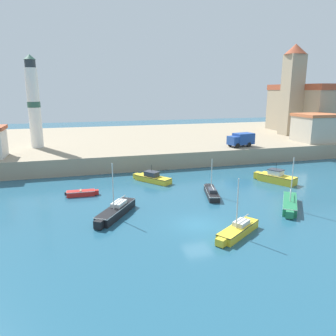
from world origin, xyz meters
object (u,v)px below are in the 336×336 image
Objects in this scene: sailboat_black_3 at (116,211)px; sailboat_yellow_6 at (238,230)px; lighthouse at (34,103)px; truck_on_quay at (241,139)px; motorboat_yellow_1 at (276,178)px; harbor_shed_near_wharf at (316,128)px; sailboat_green_0 at (290,204)px; church at (308,106)px; dinghy_red_2 at (82,193)px; sailboat_black_4 at (211,192)px; motorboat_yellow_5 at (152,178)px.

sailboat_black_3 is 1.17× the size of sailboat_yellow_6.
lighthouse is 3.15× the size of truck_on_quay.
harbor_shed_near_wharf is at bearing 39.44° from motorboat_yellow_1.
sailboat_green_0 is 9.52m from motorboat_yellow_1.
church is at bearing 34.86° from sailboat_black_3.
church is at bearing 26.96° from dinghy_red_2.
sailboat_yellow_6 reaches higher than sailboat_black_4.
sailboat_green_0 is 1.04× the size of motorboat_yellow_1.
motorboat_yellow_1 is at bearing -17.12° from motorboat_yellow_5.
sailboat_yellow_6 is at bearing -133.33° from motorboat_yellow_1.
truck_on_quay is (6.00, 21.73, 3.19)m from sailboat_green_0.
sailboat_black_4 is at bearing 78.88° from sailboat_yellow_6.
sailboat_green_0 is 0.83× the size of harbor_shed_near_wharf.
sailboat_green_0 is 9.05m from sailboat_yellow_6.
harbor_shed_near_wharf is at bearing 16.57° from motorboat_yellow_5.
truck_on_quay reaches higher than sailboat_black_4.
motorboat_yellow_5 is 0.36× the size of lighthouse.
sailboat_green_0 is 41.17m from lighthouse.
sailboat_black_3 is at bearing -164.41° from motorboat_yellow_1.
harbor_shed_near_wharf is (41.69, 13.19, 4.63)m from dinghy_red_2.
lighthouse is 48.76m from harbor_shed_near_wharf.
church reaches higher than dinghy_red_2.
church is at bearing 46.55° from sailboat_yellow_6.
motorboat_yellow_1 is 1.18× the size of truck_on_quay.
sailboat_black_4 reaches higher than dinghy_red_2.
motorboat_yellow_1 is 1.06× the size of sailboat_yellow_6.
sailboat_black_3 is 43.98m from harbor_shed_near_wharf.
dinghy_red_2 is 0.54× the size of harbor_shed_near_wharf.
motorboat_yellow_1 is 15.90m from motorboat_yellow_5.
church is 55.50m from lighthouse.
harbor_shed_near_wharf reaches higher than truck_on_quay.
motorboat_yellow_1 is 10.52m from sailboat_black_4.
sailboat_yellow_6 is at bearing -49.32° from dinghy_red_2.
sailboat_green_0 is 45.83m from church.
motorboat_yellow_5 is (-15.20, 4.68, -0.15)m from motorboat_yellow_1.
lighthouse is at bearing -175.39° from church.
truck_on_quay is at bearing 52.99° from sailboat_black_4.
lighthouse reaches higher than motorboat_yellow_1.
motorboat_yellow_1 is 0.30× the size of church.
sailboat_yellow_6 is 0.35× the size of lighthouse.
sailboat_yellow_6 reaches higher than dinghy_red_2.
church is (36.92, 38.97, 7.64)m from sailboat_yellow_6.
sailboat_yellow_6 reaches higher than truck_on_quay.
motorboat_yellow_5 is 24.57m from lighthouse.
motorboat_yellow_5 is 1.02× the size of sailboat_yellow_6.
motorboat_yellow_1 is 38.44m from lighthouse.
motorboat_yellow_5 reaches higher than dinghy_red_2.
church is (46.04, 32.07, 7.57)m from sailboat_black_3.
lighthouse is 34.01m from truck_on_quay.
motorboat_yellow_1 is 1.05× the size of motorboat_yellow_5.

